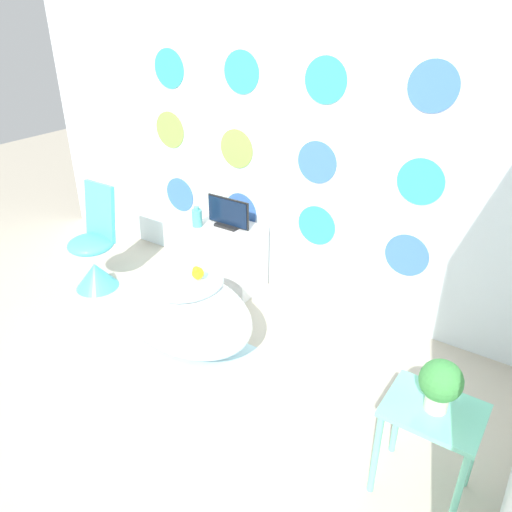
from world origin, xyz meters
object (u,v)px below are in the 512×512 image
at_px(chair, 95,258).
at_px(potted_plant_left, 441,383).
at_px(vase, 197,217).
at_px(tv, 228,214).
at_px(bathtub, 186,313).

height_order(chair, potted_plant_left, chair).
bearing_deg(chair, vase, 35.59).
bearing_deg(tv, bathtub, -73.00).
xyz_separation_m(chair, potted_plant_left, (2.81, -0.40, 0.40)).
relative_size(tv, potted_plant_left, 1.48).
relative_size(chair, tv, 2.26).
xyz_separation_m(bathtub, vase, (-0.45, 0.67, 0.34)).
relative_size(tv, vase, 2.30).
bearing_deg(potted_plant_left, chair, 171.93).
bearing_deg(bathtub, potted_plant_left, -7.43).
xyz_separation_m(tv, potted_plant_left, (1.92, -1.02, 0.03)).
height_order(vase, potted_plant_left, potted_plant_left).
relative_size(bathtub, tv, 2.60).
bearing_deg(potted_plant_left, tv, 151.96).
xyz_separation_m(chair, vase, (0.69, 0.49, 0.35)).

